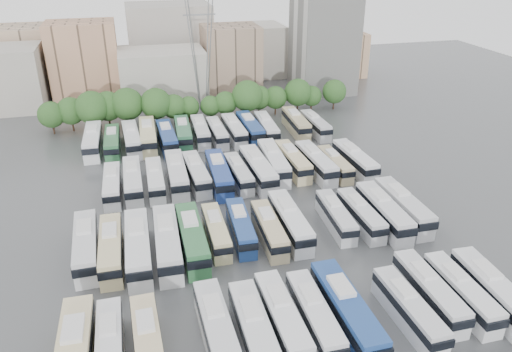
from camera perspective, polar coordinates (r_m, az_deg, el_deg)
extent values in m
plane|color=#424447|center=(71.45, -1.27, -4.76)|extent=(220.00, 220.00, 0.00)
cylinder|color=black|center=(109.06, -22.12, 5.03)|extent=(0.36, 0.36, 2.20)
sphere|color=#234C1E|center=(108.13, -22.38, 6.50)|extent=(5.27, 5.27, 5.27)
cylinder|color=black|center=(109.25, -20.17, 5.42)|extent=(0.36, 0.36, 2.33)
sphere|color=#234C1E|center=(108.27, -20.42, 6.98)|extent=(5.58, 5.58, 5.58)
cylinder|color=black|center=(107.35, -17.96, 5.54)|extent=(0.36, 0.36, 2.78)
sphere|color=#234C1E|center=(106.19, -18.24, 7.44)|extent=(6.66, 6.66, 6.66)
cylinder|color=black|center=(108.71, -16.36, 5.94)|extent=(0.36, 0.36, 2.54)
sphere|color=#234C1E|center=(107.64, -16.59, 7.66)|extent=(6.10, 6.10, 6.10)
cylinder|color=black|center=(107.60, -14.30, 6.06)|extent=(0.36, 0.36, 2.78)
sphere|color=#234C1E|center=(106.44, -14.52, 7.96)|extent=(6.66, 6.66, 6.66)
cylinder|color=black|center=(107.24, -11.21, 6.28)|extent=(0.36, 0.36, 2.68)
sphere|color=#234C1E|center=(106.11, -11.38, 8.12)|extent=(6.43, 6.43, 6.43)
cylinder|color=black|center=(107.81, -9.28, 6.39)|extent=(0.36, 0.36, 2.14)
sphere|color=#234C1E|center=(106.90, -9.39, 7.85)|extent=(5.13, 5.13, 5.13)
cylinder|color=black|center=(108.71, -7.61, 6.59)|extent=(0.36, 0.36, 1.86)
sphere|color=#234C1E|center=(107.91, -7.69, 7.85)|extent=(4.47, 4.47, 4.47)
cylinder|color=black|center=(109.03, -5.18, 6.76)|extent=(0.36, 0.36, 1.82)
sphere|color=#234C1E|center=(108.26, -5.24, 7.99)|extent=(4.36, 4.36, 4.36)
cylinder|color=black|center=(109.37, -3.46, 6.94)|extent=(0.36, 0.36, 2.06)
sphere|color=#234C1E|center=(108.50, -3.50, 8.35)|extent=(4.96, 4.96, 4.96)
cylinder|color=black|center=(109.66, -0.99, 7.24)|extent=(0.36, 0.36, 2.79)
sphere|color=#234C1E|center=(108.51, -1.00, 9.14)|extent=(6.71, 6.71, 6.71)
cylinder|color=black|center=(111.96, 0.30, 7.48)|extent=(0.36, 0.36, 2.21)
sphere|color=#234C1E|center=(111.05, 0.31, 8.95)|extent=(5.30, 5.30, 5.30)
cylinder|color=black|center=(112.68, 2.22, 7.56)|extent=(0.36, 0.36, 2.10)
sphere|color=#234C1E|center=(111.81, 2.25, 8.95)|extent=(5.05, 5.05, 5.05)
cylinder|color=black|center=(114.21, 4.74, 7.85)|extent=(0.36, 0.36, 2.53)
sphere|color=#234C1E|center=(113.20, 4.80, 9.50)|extent=(6.06, 6.06, 6.06)
cylinder|color=black|center=(115.65, 6.31, 7.85)|extent=(0.36, 0.36, 1.91)
sphere|color=#234C1E|center=(114.88, 6.38, 9.08)|extent=(4.59, 4.59, 4.59)
cylinder|color=black|center=(117.48, 8.84, 8.08)|extent=(0.36, 0.36, 2.27)
sphere|color=#234C1E|center=(116.60, 8.94, 9.52)|extent=(5.45, 5.45, 5.45)
cube|color=#9E998E|center=(128.55, -27.11, 9.84)|extent=(18.00, 14.00, 14.00)
cube|color=tan|center=(131.22, -19.03, 12.44)|extent=(16.00, 12.00, 18.00)
cube|color=#ADA89E|center=(123.96, -10.59, 11.23)|extent=(20.00, 14.00, 12.00)
cube|color=gray|center=(131.64, -2.87, 13.37)|extent=(14.00, 12.00, 16.00)
cube|color=gray|center=(142.89, -9.78, 14.85)|extent=(22.00, 16.00, 20.00)
cube|color=tan|center=(142.88, -24.46, 12.14)|extent=(16.00, 14.00, 16.00)
cube|color=#A39E93|center=(145.02, -0.68, 14.15)|extent=(18.00, 14.00, 14.00)
cube|color=tan|center=(147.21, 9.28, 13.61)|extent=(14.00, 12.00, 12.00)
cube|color=gray|center=(137.56, -14.45, 11.86)|extent=(12.00, 10.00, 10.00)
cube|color=silver|center=(129.39, 7.77, 15.21)|extent=(14.00, 14.00, 26.00)
cylinder|color=slate|center=(110.52, -7.31, 15.55)|extent=(2.90, 2.91, 33.83)
cylinder|color=slate|center=(114.43, -7.60, 15.88)|extent=(2.90, 2.91, 33.83)
cylinder|color=slate|center=(111.10, -5.19, 15.70)|extent=(2.90, 2.91, 33.83)
cylinder|color=slate|center=(114.99, -5.54, 16.03)|extent=(2.90, 2.91, 33.83)
cube|color=slate|center=(112.11, -6.52, 17.85)|extent=(7.00, 0.30, 0.30)
cube|color=silver|center=(50.43, -20.20, -16.04)|extent=(1.95, 3.57, 0.49)
cube|color=silver|center=(51.08, -16.32, -18.43)|extent=(2.36, 10.99, 3.11)
cube|color=black|center=(50.57, -16.41, -18.05)|extent=(2.47, 11.16, 0.92)
cube|color=silver|center=(50.92, -16.57, -15.94)|extent=(1.56, 2.93, 0.40)
cube|color=beige|center=(50.38, -12.19, -18.49)|extent=(2.82, 11.56, 3.25)
cube|color=black|center=(49.85, -12.25, -18.09)|extent=(2.94, 11.73, 0.96)
cube|color=silver|center=(50.21, -12.55, -15.86)|extent=(1.73, 3.11, 0.42)
cube|color=silver|center=(50.79, -4.47, -17.29)|extent=(2.84, 12.11, 3.42)
cube|color=black|center=(50.23, -4.46, -16.86)|extent=(2.96, 12.30, 1.00)
cube|color=silver|center=(50.61, -4.90, -14.56)|extent=(1.78, 3.25, 0.44)
cube|color=silver|center=(50.24, -0.11, -17.69)|extent=(2.69, 12.43, 3.52)
cube|color=black|center=(49.67, -0.07, -17.25)|extent=(2.81, 12.62, 1.04)
cube|color=silver|center=(50.03, -0.56, -14.85)|extent=(1.77, 3.32, 0.46)
cube|color=white|center=(51.96, 3.00, -16.08)|extent=(2.69, 11.90, 3.36)
cube|color=black|center=(51.43, 3.07, -15.65)|extent=(2.81, 12.08, 0.99)
cube|color=silver|center=(51.79, 2.53, -13.46)|extent=(1.73, 3.19, 0.44)
cube|color=silver|center=(52.61, 6.66, -15.70)|extent=(2.52, 11.45, 3.24)
cube|color=black|center=(52.11, 6.75, -15.29)|extent=(2.64, 11.63, 0.95)
cube|color=silver|center=(52.45, 6.22, -13.21)|extent=(1.64, 3.06, 0.42)
cube|color=navy|center=(53.19, 10.27, -15.10)|extent=(2.92, 13.20, 3.73)
cube|color=black|center=(52.62, 10.41, -14.62)|extent=(3.06, 13.39, 1.10)
cube|color=silver|center=(53.00, 9.71, -12.27)|extent=(1.90, 3.53, 0.48)
cube|color=silver|center=(55.30, 17.02, -14.50)|extent=(2.67, 11.25, 3.17)
cube|color=black|center=(54.84, 17.18, -14.10)|extent=(2.78, 11.42, 0.93)
cube|color=silver|center=(55.09, 16.50, -12.21)|extent=(1.66, 3.02, 0.41)
cube|color=silver|center=(58.25, 19.15, -12.44)|extent=(2.49, 11.59, 3.28)
cube|color=black|center=(57.79, 19.31, -12.03)|extent=(2.61, 11.77, 0.97)
cube|color=silver|center=(58.12, 18.66, -10.18)|extent=(1.65, 3.09, 0.42)
cube|color=silver|center=(59.38, 22.36, -12.29)|extent=(2.40, 11.27, 3.19)
cube|color=black|center=(58.94, 22.54, -11.90)|extent=(2.52, 11.44, 0.94)
cube|color=silver|center=(59.22, 21.88, -10.14)|extent=(1.60, 3.01, 0.41)
cube|color=silver|center=(60.49, 25.41, -12.00)|extent=(3.15, 12.49, 3.51)
cube|color=black|center=(60.01, 25.62, -11.57)|extent=(3.28, 12.68, 1.03)
cube|color=silver|center=(60.33, 24.92, -9.66)|extent=(1.89, 3.37, 0.45)
cube|color=silver|center=(65.38, -18.84, -7.68)|extent=(3.12, 12.59, 3.54)
cube|color=black|center=(64.89, -18.92, -7.25)|extent=(3.25, 12.78, 1.04)
cube|color=silver|center=(65.69, -19.07, -5.49)|extent=(1.89, 3.40, 0.46)
cube|color=beige|center=(64.04, -16.22, -8.10)|extent=(2.64, 12.07, 3.41)
cube|color=black|center=(63.56, -16.29, -7.69)|extent=(2.76, 12.25, 1.00)
cube|color=silver|center=(64.30, -16.42, -5.94)|extent=(1.73, 3.23, 0.44)
cube|color=silver|center=(63.20, -13.31, -8.03)|extent=(2.99, 13.27, 3.75)
cube|color=black|center=(62.67, -13.37, -7.57)|extent=(3.12, 13.47, 1.10)
cube|color=silver|center=(63.49, -13.55, -5.62)|extent=(1.92, 3.55, 0.49)
cube|color=silver|center=(63.34, -10.08, -7.60)|extent=(3.20, 13.36, 3.76)
cube|color=black|center=(62.81, -10.13, -7.13)|extent=(3.34, 13.56, 1.11)
cube|color=silver|center=(63.64, -10.33, -5.19)|extent=(1.98, 3.60, 0.49)
cube|color=#2D6B3C|center=(63.79, -7.30, -7.18)|extent=(2.77, 12.88, 3.65)
cube|color=black|center=(63.28, -7.32, -6.73)|extent=(2.90, 13.07, 1.07)
cube|color=silver|center=(64.07, -7.60, -4.87)|extent=(1.83, 3.44, 0.47)
cube|color=beige|center=(65.45, -4.58, -6.43)|extent=(2.36, 10.65, 3.01)
cube|color=black|center=(65.04, -4.57, -6.06)|extent=(2.47, 10.82, 0.89)
cube|color=silver|center=(65.69, -4.83, -4.57)|extent=(1.53, 2.85, 0.39)
cube|color=navy|center=(66.12, -1.75, -5.93)|extent=(2.92, 11.14, 3.13)
cube|color=black|center=(65.69, -1.74, -5.55)|extent=(3.03, 11.32, 0.92)
cube|color=silver|center=(66.38, -1.98, -4.02)|extent=(1.71, 3.02, 0.40)
cube|color=#C5B487|center=(65.54, 1.51, -6.22)|extent=(2.59, 11.20, 3.16)
cube|color=black|center=(65.11, 1.54, -5.83)|extent=(2.71, 11.37, 0.93)
cube|color=silver|center=(65.78, 1.22, -4.27)|extent=(1.64, 3.01, 0.41)
cube|color=white|center=(67.00, 3.88, -5.32)|extent=(2.67, 12.45, 3.53)
cube|color=black|center=(66.53, 3.94, -4.89)|extent=(2.80, 12.64, 1.04)
cube|color=silver|center=(67.28, 3.52, -3.20)|extent=(1.77, 3.32, 0.46)
cube|color=silver|center=(69.40, 9.09, -4.65)|extent=(2.83, 10.90, 3.06)
cube|color=black|center=(69.00, 9.16, -4.28)|extent=(2.94, 11.07, 0.90)
cube|color=silver|center=(69.65, 8.81, -2.87)|extent=(1.67, 2.95, 0.40)
cube|color=silver|center=(70.29, 11.85, -4.44)|extent=(2.52, 11.09, 3.13)
cube|color=black|center=(69.89, 11.95, -4.07)|extent=(2.63, 11.26, 0.92)
cube|color=silver|center=(70.50, 11.49, -2.66)|extent=(1.61, 2.97, 0.41)
cube|color=silver|center=(71.16, 14.34, -4.10)|extent=(2.90, 12.77, 3.61)
cube|color=black|center=(70.71, 14.46, -3.68)|extent=(3.03, 12.97, 1.06)
cube|color=silver|center=(71.43, 13.95, -2.08)|extent=(1.86, 3.42, 0.47)
cube|color=silver|center=(73.24, 16.40, -3.47)|extent=(2.73, 12.73, 3.61)
cube|color=black|center=(72.80, 16.53, -3.06)|extent=(2.86, 12.92, 1.06)
cube|color=silver|center=(73.50, 16.00, -1.51)|extent=(1.81, 3.40, 0.47)
cube|color=silver|center=(79.75, -16.09, -1.10)|extent=(2.56, 11.31, 3.19)
cube|color=black|center=(79.36, -16.14, -0.75)|extent=(2.67, 11.48, 0.94)
cube|color=silver|center=(80.26, -16.23, 0.50)|extent=(1.64, 3.03, 0.41)
cube|color=silver|center=(80.03, -13.88, -0.61)|extent=(2.62, 12.27, 3.48)
cube|color=black|center=(79.61, -13.92, -0.23)|extent=(2.74, 12.45, 1.02)
cube|color=silver|center=(80.60, -14.06, 1.11)|extent=(1.74, 3.27, 0.45)
cube|color=silver|center=(79.87, -11.43, -0.50)|extent=(2.54, 11.39, 3.22)
cube|color=black|center=(79.48, -11.47, -0.15)|extent=(2.66, 11.56, 0.95)
cube|color=silver|center=(80.39, -11.61, 1.09)|extent=(1.64, 3.05, 0.42)
cube|color=silver|center=(80.62, -9.04, 0.12)|extent=(2.93, 12.82, 3.62)
cube|color=black|center=(80.18, -9.06, 0.51)|extent=(3.06, 13.01, 1.06)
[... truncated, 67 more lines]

